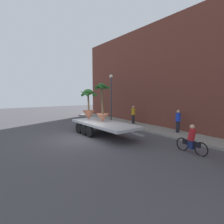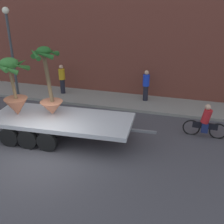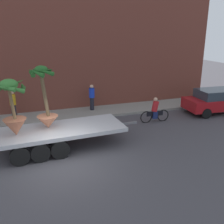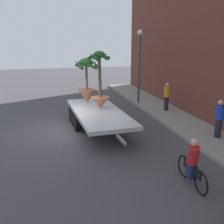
{
  "view_description": "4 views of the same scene",
  "coord_description": "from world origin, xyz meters",
  "px_view_note": "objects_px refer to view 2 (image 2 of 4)",
  "views": [
    {
      "loc": [
        11.27,
        -5.33,
        3.17
      ],
      "look_at": [
        0.99,
        1.69,
        1.82
      ],
      "focal_mm": 29.25,
      "sensor_mm": 36.0,
      "label": 1
    },
    {
      "loc": [
        4.91,
        -7.74,
        5.92
      ],
      "look_at": [
        2.26,
        1.76,
        1.4
      ],
      "focal_mm": 43.95,
      "sensor_mm": 36.0,
      "label": 2
    },
    {
      "loc": [
        -1.1,
        -9.62,
        5.31
      ],
      "look_at": [
        2.83,
        2.08,
        1.32
      ],
      "focal_mm": 41.18,
      "sensor_mm": 36.0,
      "label": 3
    },
    {
      "loc": [
        12.6,
        -0.93,
        4.4
      ],
      "look_at": [
        2.38,
        1.67,
        1.51
      ],
      "focal_mm": 42.83,
      "sensor_mm": 36.0,
      "label": 4
    }
  ],
  "objects_px": {
    "cyclist": "(206,123)",
    "pedestrian_near_gate": "(62,79)",
    "potted_palm_rear": "(49,89)",
    "street_lamp": "(10,41)",
    "potted_palm_middle": "(14,90)",
    "pedestrian_far_left": "(146,85)",
    "flatbed_trailer": "(56,122)"
  },
  "relations": [
    {
      "from": "cyclist",
      "to": "street_lamp",
      "type": "bearing_deg",
      "value": 169.26
    },
    {
      "from": "cyclist",
      "to": "street_lamp",
      "type": "relative_size",
      "value": 0.38
    },
    {
      "from": "flatbed_trailer",
      "to": "potted_palm_middle",
      "type": "distance_m",
      "value": 2.12
    },
    {
      "from": "cyclist",
      "to": "pedestrian_near_gate",
      "type": "distance_m",
      "value": 8.49
    },
    {
      "from": "pedestrian_far_left",
      "to": "street_lamp",
      "type": "bearing_deg",
      "value": -171.36
    },
    {
      "from": "potted_palm_rear",
      "to": "cyclist",
      "type": "distance_m",
      "value": 6.7
    },
    {
      "from": "flatbed_trailer",
      "to": "street_lamp",
      "type": "xyz_separation_m",
      "value": [
        -4.34,
        3.77,
        2.47
      ]
    },
    {
      "from": "cyclist",
      "to": "pedestrian_near_gate",
      "type": "relative_size",
      "value": 1.08
    },
    {
      "from": "potted_palm_rear",
      "to": "pedestrian_far_left",
      "type": "distance_m",
      "value": 5.81
    },
    {
      "from": "potted_palm_rear",
      "to": "pedestrian_near_gate",
      "type": "height_order",
      "value": "potted_palm_rear"
    },
    {
      "from": "pedestrian_far_left",
      "to": "street_lamp",
      "type": "xyz_separation_m",
      "value": [
        -7.34,
        -1.12,
        2.19
      ]
    },
    {
      "from": "potted_palm_middle",
      "to": "pedestrian_far_left",
      "type": "relative_size",
      "value": 1.43
    },
    {
      "from": "flatbed_trailer",
      "to": "potted_palm_rear",
      "type": "height_order",
      "value": "potted_palm_rear"
    },
    {
      "from": "flatbed_trailer",
      "to": "potted_palm_middle",
      "type": "xyz_separation_m",
      "value": [
        -1.64,
        -0.23,
        1.32
      ]
    },
    {
      "from": "pedestrian_near_gate",
      "to": "cyclist",
      "type": "bearing_deg",
      "value": -20.08
    },
    {
      "from": "flatbed_trailer",
      "to": "potted_palm_rear",
      "type": "xyz_separation_m",
      "value": [
        -0.29,
        0.21,
        1.36
      ]
    },
    {
      "from": "pedestrian_far_left",
      "to": "flatbed_trailer",
      "type": "bearing_deg",
      "value": -121.58
    },
    {
      "from": "potted_palm_middle",
      "to": "pedestrian_far_left",
      "type": "bearing_deg",
      "value": 47.78
    },
    {
      "from": "pedestrian_near_gate",
      "to": "street_lamp",
      "type": "height_order",
      "value": "street_lamp"
    },
    {
      "from": "street_lamp",
      "to": "cyclist",
      "type": "bearing_deg",
      "value": -10.74
    },
    {
      "from": "flatbed_trailer",
      "to": "cyclist",
      "type": "relative_size",
      "value": 3.75
    },
    {
      "from": "cyclist",
      "to": "street_lamp",
      "type": "distance_m",
      "value": 10.9
    },
    {
      "from": "flatbed_trailer",
      "to": "pedestrian_far_left",
      "type": "height_order",
      "value": "pedestrian_far_left"
    },
    {
      "from": "potted_palm_rear",
      "to": "potted_palm_middle",
      "type": "relative_size",
      "value": 1.17
    },
    {
      "from": "potted_palm_rear",
      "to": "street_lamp",
      "type": "distance_m",
      "value": 5.51
    },
    {
      "from": "potted_palm_rear",
      "to": "potted_palm_middle",
      "type": "bearing_deg",
      "value": -161.72
    },
    {
      "from": "potted_palm_middle",
      "to": "pedestrian_near_gate",
      "type": "xyz_separation_m",
      "value": [
        -0.26,
        4.94,
        -1.04
      ]
    },
    {
      "from": "pedestrian_far_left",
      "to": "street_lamp",
      "type": "relative_size",
      "value": 0.35
    },
    {
      "from": "potted_palm_middle",
      "to": "pedestrian_far_left",
      "type": "height_order",
      "value": "potted_palm_middle"
    },
    {
      "from": "potted_palm_middle",
      "to": "cyclist",
      "type": "relative_size",
      "value": 1.32
    },
    {
      "from": "potted_palm_rear",
      "to": "potted_palm_middle",
      "type": "distance_m",
      "value": 1.43
    },
    {
      "from": "cyclist",
      "to": "potted_palm_middle",
      "type": "bearing_deg",
      "value": -165.27
    }
  ]
}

